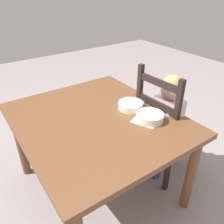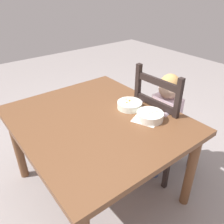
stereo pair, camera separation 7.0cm
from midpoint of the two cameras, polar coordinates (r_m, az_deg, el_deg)
ground_plane at (r=2.09m, az=-2.17°, el=-18.21°), size 8.00×8.00×0.00m
dining_table at (r=1.67m, az=-2.58°, el=-4.04°), size 1.23×1.07×0.71m
dining_chair at (r=2.00m, az=13.94°, el=-4.18°), size 0.44×0.44×1.01m
child_figure at (r=1.92m, az=14.44°, el=-0.30°), size 0.32×0.31×0.94m
bowl_of_peas at (r=1.60m, az=10.75°, el=-1.20°), size 0.19×0.19×0.06m
bowl_of_carrots at (r=1.74m, az=5.85°, el=1.70°), size 0.19×0.19×0.05m
spoon at (r=1.72m, az=7.43°, el=0.40°), size 0.11×0.11×0.01m
paper_napkin at (r=1.61m, az=9.72°, el=-2.09°), size 0.22×0.21×0.00m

